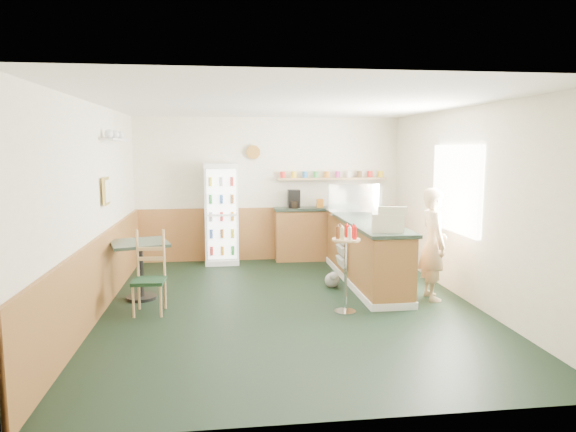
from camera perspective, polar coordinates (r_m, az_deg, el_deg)
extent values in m
plane|color=black|center=(7.10, 0.15, -9.92)|extent=(6.00, 6.00, 0.00)
cube|color=#EDE6CA|center=(9.79, -2.12, 3.00)|extent=(5.00, 0.02, 2.70)
cube|color=#EDE6CA|center=(6.95, -20.83, 0.60)|extent=(0.02, 6.00, 2.70)
cube|color=#EDE6CA|center=(7.56, 19.40, 1.20)|extent=(0.02, 6.00, 2.70)
cube|color=white|center=(6.79, 0.16, 12.45)|extent=(5.00, 6.00, 0.02)
cube|color=#A96736|center=(9.86, -2.08, -1.95)|extent=(4.98, 0.05, 1.00)
cube|color=#A96736|center=(7.09, -20.19, -6.22)|extent=(0.05, 5.98, 1.00)
cube|color=white|center=(7.78, 18.15, 2.91)|extent=(0.06, 1.45, 1.25)
cube|color=gold|center=(7.40, -19.55, 2.62)|extent=(0.03, 0.32, 0.38)
cube|color=silver|center=(7.86, -18.65, 8.04)|extent=(0.18, 1.20, 0.03)
cylinder|color=#9D6927|center=(9.67, -3.89, 7.09)|extent=(0.26, 0.04, 0.26)
cube|color=#A96736|center=(8.26, 8.52, -4.07)|extent=(0.60, 2.95, 0.95)
cube|color=silver|center=(8.36, 8.47, -6.93)|extent=(0.64, 2.97, 0.10)
cube|color=#27352C|center=(8.18, 8.59, -0.57)|extent=(0.68, 3.01, 0.05)
cube|color=#A96736|center=(9.87, 4.97, -2.10)|extent=(2.20, 0.38, 0.95)
cube|color=#27352C|center=(9.80, 5.00, 0.84)|extent=(2.24, 0.42, 0.05)
cube|color=tan|center=(9.83, 4.94, 4.17)|extent=(2.10, 0.22, 0.04)
cube|color=black|center=(9.65, 0.66, 1.93)|extent=(0.22, 0.18, 0.34)
cylinder|color=#B2664C|center=(9.67, -0.58, 4.61)|extent=(0.10, 0.10, 0.12)
cylinder|color=#B2664C|center=(9.69, 0.66, 4.62)|extent=(0.10, 0.10, 0.12)
cylinder|color=#B2664C|center=(9.73, 1.90, 4.63)|extent=(0.10, 0.10, 0.12)
cylinder|color=#B2664C|center=(9.76, 3.13, 4.63)|extent=(0.10, 0.10, 0.12)
cylinder|color=#B2664C|center=(9.80, 4.34, 4.63)|extent=(0.10, 0.10, 0.12)
cylinder|color=#B2664C|center=(9.85, 5.55, 4.63)|extent=(0.10, 0.10, 0.12)
cylinder|color=#B2664C|center=(9.90, 6.75, 4.63)|extent=(0.10, 0.10, 0.12)
cylinder|color=#B2664C|center=(9.95, 7.93, 4.63)|extent=(0.10, 0.10, 0.12)
cylinder|color=#B2664C|center=(10.01, 9.10, 4.62)|extent=(0.10, 0.10, 0.12)
cylinder|color=#B2664C|center=(10.07, 10.26, 4.61)|extent=(0.10, 0.10, 0.12)
cube|color=white|center=(9.57, -7.39, 0.27)|extent=(0.61, 0.43, 1.85)
cube|color=white|center=(9.34, -7.39, 0.15)|extent=(0.51, 0.02, 1.63)
cube|color=silver|center=(9.27, -7.39, 0.09)|extent=(0.55, 0.02, 1.69)
cube|color=silver|center=(8.87, 7.31, 0.45)|extent=(0.88, 0.46, 0.06)
cube|color=silver|center=(8.85, 7.33, 2.06)|extent=(0.86, 0.44, 0.44)
cube|color=beige|center=(7.13, 11.00, -0.64)|extent=(0.52, 0.53, 0.24)
imported|color=tan|center=(7.50, 15.83, -3.01)|extent=(0.41, 0.55, 1.58)
cylinder|color=silver|center=(6.86, 6.37, -10.50)|extent=(0.28, 0.28, 0.02)
cylinder|color=silver|center=(6.73, 6.43, -6.64)|extent=(0.04, 0.04, 0.95)
cylinder|color=tan|center=(6.63, 6.49, -2.64)|extent=(0.37, 0.37, 0.03)
cylinder|color=red|center=(6.68, 7.29, -1.76)|extent=(0.05, 0.05, 0.16)
cylinder|color=red|center=(6.72, 6.56, -1.69)|extent=(0.05, 0.05, 0.16)
cylinder|color=red|center=(6.69, 5.79, -1.73)|extent=(0.05, 0.05, 0.16)
cylinder|color=red|center=(6.59, 5.55, -1.85)|extent=(0.05, 0.05, 0.16)
cylinder|color=red|center=(6.52, 6.02, -1.98)|extent=(0.05, 0.05, 0.16)
cylinder|color=red|center=(6.51, 6.87, -2.00)|extent=(0.05, 0.05, 0.16)
cylinder|color=red|center=(6.58, 7.43, -1.90)|extent=(0.05, 0.05, 0.16)
cube|color=black|center=(8.31, 6.06, -5.55)|extent=(0.05, 0.46, 0.03)
cube|color=beige|center=(8.29, 5.93, -5.09)|extent=(0.09, 0.42, 0.16)
cube|color=black|center=(8.27, 6.08, -4.29)|extent=(0.05, 0.46, 0.03)
cube|color=beige|center=(8.25, 5.95, -3.82)|extent=(0.09, 0.42, 0.16)
cube|color=black|center=(8.24, 6.10, -3.01)|extent=(0.05, 0.46, 0.03)
cube|color=beige|center=(8.22, 5.97, -2.54)|extent=(0.09, 0.42, 0.16)
cylinder|color=black|center=(7.68, -15.97, -8.68)|extent=(0.43, 0.43, 0.04)
cylinder|color=black|center=(7.58, -16.07, -5.88)|extent=(0.09, 0.09, 0.75)
cube|color=#27352C|center=(7.50, -16.19, -2.92)|extent=(0.93, 0.93, 0.04)
cube|color=black|center=(6.91, -15.19, -7.00)|extent=(0.42, 0.42, 0.05)
cylinder|color=tan|center=(6.83, -16.76, -9.13)|extent=(0.03, 0.03, 0.42)
cylinder|color=tan|center=(6.78, -13.87, -9.15)|extent=(0.03, 0.03, 0.42)
cylinder|color=tan|center=(7.15, -16.31, -8.35)|extent=(0.03, 0.03, 0.42)
cylinder|color=tan|center=(7.11, -13.56, -8.36)|extent=(0.03, 0.03, 0.42)
cube|color=tan|center=(7.01, -15.08, -4.07)|extent=(0.36, 0.06, 0.65)
sphere|color=#959690|center=(7.97, 4.91, -7.12)|extent=(0.23, 0.23, 0.23)
sphere|color=#959690|center=(7.84, 5.10, -6.68)|extent=(0.13, 0.13, 0.13)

